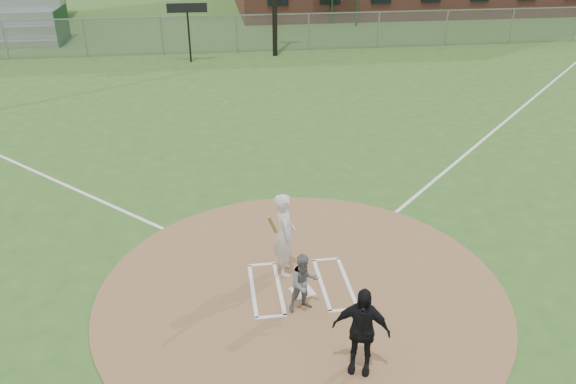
{
  "coord_description": "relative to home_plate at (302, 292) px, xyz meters",
  "views": [
    {
      "loc": [
        -1.61,
        -9.3,
        7.04
      ],
      "look_at": [
        0.0,
        2.0,
        1.3
      ],
      "focal_mm": 35.0,
      "sensor_mm": 36.0,
      "label": 1
    }
  ],
  "objects": [
    {
      "name": "batters_boxes",
      "position": [
        -0.01,
        0.22,
        -0.01
      ],
      "size": [
        2.08,
        1.88,
        0.01
      ],
      "color": "white",
      "rests_on": "dirt_circle"
    },
    {
      "name": "ground",
      "position": [
        -0.01,
        0.07,
        -0.03
      ],
      "size": [
        140.0,
        140.0,
        0.0
      ],
      "primitive_type": "plane",
      "color": "#315D20",
      "rests_on": "ground"
    },
    {
      "name": "batter_at_plate",
      "position": [
        -0.26,
        0.78,
        0.93
      ],
      "size": [
        0.67,
        1.04,
        1.88
      ],
      "color": "silver",
      "rests_on": "dirt_circle"
    },
    {
      "name": "umpire",
      "position": [
        0.6,
        -2.24,
        0.81
      ],
      "size": [
        1.05,
        0.73,
        1.65
      ],
      "primitive_type": "imported",
      "rotation": [
        0.0,
        0.0,
        -0.38
      ],
      "color": "black",
      "rests_on": "dirt_circle"
    },
    {
      "name": "foul_line_first",
      "position": [
        8.99,
        9.07,
        -0.03
      ],
      "size": [
        17.04,
        17.04,
        0.01
      ],
      "primitive_type": "cube",
      "rotation": [
        0.0,
        0.0,
        -0.79
      ],
      "color": "white",
      "rests_on": "ground"
    },
    {
      "name": "scoreboard_sign",
      "position": [
        -2.51,
        20.27,
        2.35
      ],
      "size": [
        2.0,
        0.1,
        2.93
      ],
      "color": "black",
      "rests_on": "ground"
    },
    {
      "name": "outfield_fence",
      "position": [
        -0.01,
        22.07,
        0.98
      ],
      "size": [
        56.08,
        0.08,
        2.03
      ],
      "color": "slate",
      "rests_on": "ground"
    },
    {
      "name": "bleachers",
      "position": [
        -13.01,
        26.27,
        1.56
      ],
      "size": [
        6.08,
        3.2,
        3.2
      ],
      "color": "#B7BABF",
      "rests_on": "ground"
    },
    {
      "name": "home_plate",
      "position": [
        0.0,
        0.0,
        0.0
      ],
      "size": [
        0.53,
        0.53,
        0.03
      ],
      "primitive_type": "cube",
      "rotation": [
        0.0,
        0.0,
        0.28
      ],
      "color": "white",
      "rests_on": "dirt_circle"
    },
    {
      "name": "dirt_circle",
      "position": [
        -0.01,
        0.07,
        -0.02
      ],
      "size": [
        8.4,
        8.4,
        0.02
      ],
      "primitive_type": "cylinder",
      "color": "#956D46",
      "rests_on": "ground"
    },
    {
      "name": "catcher",
      "position": [
        -0.06,
        -0.52,
        0.6
      ],
      "size": [
        0.69,
        0.6,
        1.23
      ],
      "primitive_type": "imported",
      "rotation": [
        0.0,
        0.0,
        0.25
      ],
      "color": "slate",
      "rests_on": "dirt_circle"
    }
  ]
}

